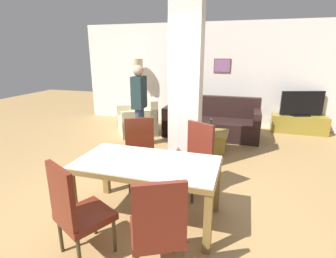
% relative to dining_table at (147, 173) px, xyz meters
% --- Properties ---
extents(ground_plane, '(18.00, 18.00, 0.00)m').
position_rel_dining_table_xyz_m(ground_plane, '(0.00, 0.00, -0.59)').
color(ground_plane, '#AA834F').
extents(back_wall, '(7.20, 0.09, 2.70)m').
position_rel_dining_table_xyz_m(back_wall, '(0.00, 4.62, 0.76)').
color(back_wall, white).
rests_on(back_wall, ground_plane).
extents(divider_pillar, '(0.50, 0.37, 2.70)m').
position_rel_dining_table_xyz_m(divider_pillar, '(0.09, 1.55, 0.76)').
color(divider_pillar, white).
rests_on(divider_pillar, ground_plane).
extents(dining_table, '(1.66, 0.86, 0.74)m').
position_rel_dining_table_xyz_m(dining_table, '(0.00, 0.00, 0.00)').
color(dining_table, olive).
rests_on(dining_table, ground_plane).
extents(dining_chair_near_right, '(0.62, 0.62, 1.01)m').
position_rel_dining_table_xyz_m(dining_chair_near_right, '(0.41, -0.81, -0.06)').
color(dining_chair_near_right, maroon).
rests_on(dining_chair_near_right, ground_plane).
extents(dining_chair_near_left, '(0.62, 0.62, 1.01)m').
position_rel_dining_table_xyz_m(dining_chair_near_left, '(-0.41, -0.79, -0.06)').
color(dining_chair_near_left, maroon).
rests_on(dining_chair_near_left, ground_plane).
extents(dining_chair_far_left, '(0.62, 0.62, 1.01)m').
position_rel_dining_table_xyz_m(dining_chair_far_left, '(-0.41, 0.79, -0.06)').
color(dining_chair_far_left, maroon).
rests_on(dining_chair_far_left, ground_plane).
extents(dining_chair_far_right, '(0.62, 0.62, 1.01)m').
position_rel_dining_table_xyz_m(dining_chair_far_right, '(0.41, 0.79, -0.06)').
color(dining_chair_far_right, maroon).
rests_on(dining_chair_far_right, ground_plane).
extents(sofa, '(2.19, 0.89, 0.92)m').
position_rel_dining_table_xyz_m(sofa, '(0.29, 3.50, -0.28)').
color(sofa, black).
rests_on(sofa, ground_plane).
extents(armchair, '(1.24, 1.26, 0.86)m').
position_rel_dining_table_xyz_m(armchair, '(-1.48, 3.21, -0.29)').
color(armchair, beige).
rests_on(armchair, ground_plane).
extents(coffee_table, '(0.67, 0.56, 0.42)m').
position_rel_dining_table_xyz_m(coffee_table, '(0.43, 2.43, -0.37)').
color(coffee_table, olive).
rests_on(coffee_table, ground_plane).
extents(bottle, '(0.08, 0.08, 0.28)m').
position_rel_dining_table_xyz_m(bottle, '(0.43, 2.36, -0.06)').
color(bottle, '#194C23').
rests_on(bottle, coffee_table).
extents(tv_stand, '(1.28, 0.40, 0.44)m').
position_rel_dining_table_xyz_m(tv_stand, '(2.36, 4.34, -0.37)').
color(tv_stand, olive).
rests_on(tv_stand, ground_plane).
extents(tv_screen, '(1.01, 0.36, 0.61)m').
position_rel_dining_table_xyz_m(tv_screen, '(2.36, 4.34, 0.15)').
color(tv_screen, black).
rests_on(tv_screen, tv_stand).
extents(floor_lamp, '(0.39, 0.39, 1.77)m').
position_rel_dining_table_xyz_m(floor_lamp, '(-1.95, 4.25, 0.92)').
color(floor_lamp, '#B7B7BC').
rests_on(floor_lamp, ground_plane).
extents(standing_person, '(0.23, 0.39, 1.70)m').
position_rel_dining_table_xyz_m(standing_person, '(-1.08, 2.37, 0.40)').
color(standing_person, '#33415B').
rests_on(standing_person, ground_plane).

